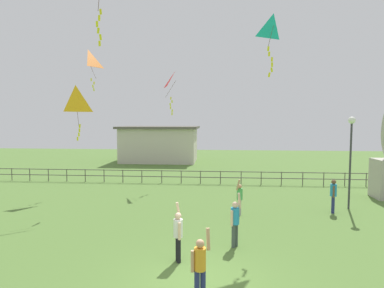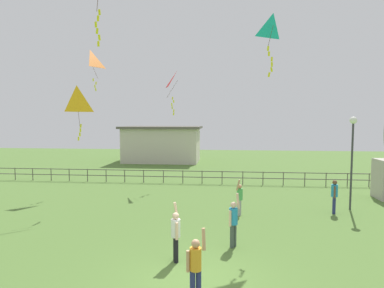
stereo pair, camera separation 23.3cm
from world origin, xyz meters
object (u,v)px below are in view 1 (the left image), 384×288
kite_1 (88,61)px  kite_4 (273,28)px  person_3 (333,194)px  person_4 (178,233)px  person_5 (200,265)px  kite_2 (76,101)px  lamppost (351,143)px  person_2 (235,220)px  kite_0 (176,82)px  person_0 (240,197)px

kite_1 → kite_4: bearing=-33.7°
person_3 → person_4: size_ratio=0.87×
person_5 → kite_1: bearing=121.8°
person_4 → person_5: person_4 is taller
person_4 → kite_2: bearing=135.2°
lamppost → person_2: lamppost is taller
kite_4 → kite_2: bearing=167.8°
person_2 → kite_0: bearing=108.1°
lamppost → person_4: 10.89m
lamppost → person_4: size_ratio=2.49×
person_0 → person_4: size_ratio=0.93×
person_2 → person_3: bearing=42.5°
kite_1 → kite_2: bearing=-74.2°
kite_0 → kite_4: (5.32, -8.59, 1.16)m
person_5 → kite_1: 17.80m
person_5 → lamppost: bearing=51.4°
person_4 → kite_1: bearing=123.7°
lamppost → person_3: 2.83m
person_2 → kite_2: kite_2 is taller
person_0 → person_4: 5.76m
person_3 → kite_0: (-8.75, 6.51, 6.37)m
person_2 → kite_1: (-9.54, 10.06, 7.64)m
person_4 → kite_0: size_ratio=0.62×
person_2 → person_3: size_ratio=1.17×
person_4 → kite_4: kite_4 is taller
person_5 → kite_2: size_ratio=0.67×
person_2 → person_0: bearing=83.7°
person_2 → person_5: 3.75m
lamppost → person_2: size_ratio=2.44×
lamppost → person_0: (-5.75, -1.59, -2.55)m
person_0 → kite_4: kite_4 is taller
person_0 → kite_0: bearing=119.2°
person_5 → person_2: bearing=73.4°
lamppost → person_0: 6.49m
person_3 → kite_4: size_ratio=0.64×
person_4 → kite_1: (-7.63, 11.44, 7.66)m
lamppost → kite_1: kite_1 is taller
person_0 → person_4: person_4 is taller
person_5 → kite_4: (2.73, 6.18, 7.53)m
person_3 → person_2: bearing=-137.5°
person_3 → kite_0: size_ratio=0.54×
person_0 → kite_2: (-8.44, 0.80, 4.73)m
kite_1 → kite_4: 13.46m
kite_1 → kite_4: (11.20, -7.47, -0.14)m
person_3 → person_4: (-7.01, -6.06, 0.00)m
person_5 → kite_4: 10.12m
lamppost → kite_1: bearing=163.7°
lamppost → person_3: bearing=-143.3°
person_4 → kite_0: bearing=97.9°
person_2 → person_4: bearing=-144.0°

